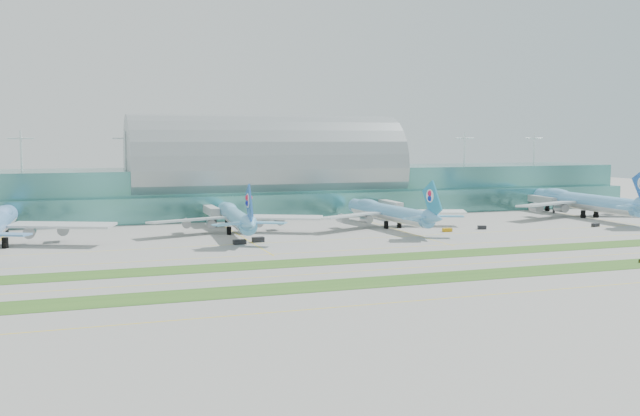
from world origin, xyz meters
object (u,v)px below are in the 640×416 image
object	(u,v)px
terminal	(266,181)
airliner_d	(583,200)
airliner_b	(235,216)
airliner_c	(388,211)

from	to	relation	value
terminal	airliner_d	xyz separation A→B (m)	(122.72, -58.01, -7.35)
terminal	airliner_b	size ratio (longest dim) A/B	4.88
airliner_b	airliner_d	distance (m)	150.07
terminal	airliner_b	xyz separation A→B (m)	(-27.29, -61.77, -8.31)
airliner_b	airliner_d	size ratio (longest dim) A/B	0.86
airliner_b	airliner_c	bearing A→B (deg)	1.67
airliner_b	airliner_c	distance (m)	57.36
terminal	airliner_b	world-z (taller)	terminal
airliner_c	airliner_d	distance (m)	92.89
terminal	airliner_c	xyz separation A→B (m)	(30.03, -63.92, -8.32)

